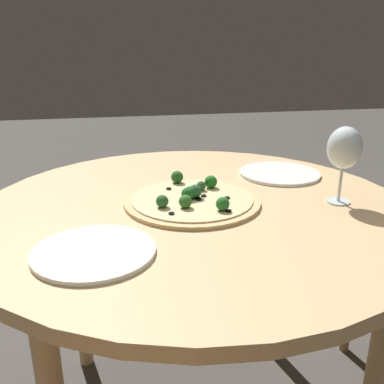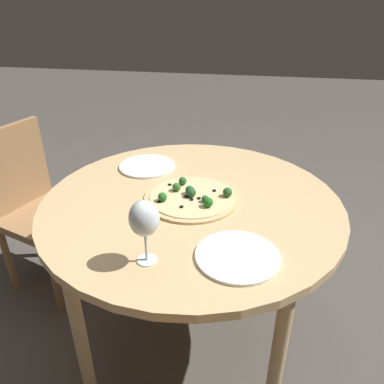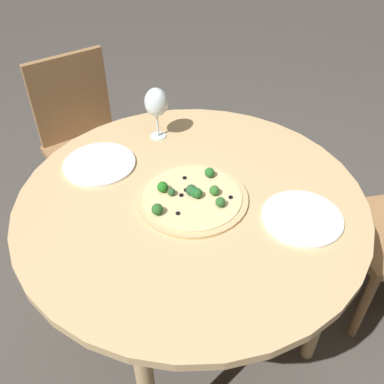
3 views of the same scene
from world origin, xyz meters
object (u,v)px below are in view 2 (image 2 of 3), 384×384
object	(u,v)px
chair	(37,205)
plate_near	(237,256)
plate_far	(147,166)
pizza	(192,197)
wine_glass	(144,219)

from	to	relation	value
chair	plate_near	xyz separation A→B (m)	(0.61, 1.05, 0.29)
chair	plate_far	xyz separation A→B (m)	(0.04, 0.61, 0.29)
pizza	plate_far	xyz separation A→B (m)	(-0.25, -0.24, -0.01)
wine_glass	plate_near	world-z (taller)	wine_glass
chair	pizza	world-z (taller)	chair
chair	pizza	xyz separation A→B (m)	(0.29, 0.86, 0.29)
wine_glass	plate_near	bearing A→B (deg)	102.59
pizza	plate_near	bearing A→B (deg)	30.73
chair	plate_far	world-z (taller)	chair
chair	plate_near	world-z (taller)	chair
pizza	plate_far	world-z (taller)	pizza
chair	plate_near	size ratio (longest dim) A/B	3.45
wine_glass	plate_near	xyz separation A→B (m)	(-0.06, 0.26, -0.14)
pizza	wine_glass	distance (m)	0.41
pizza	chair	bearing A→B (deg)	-108.47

